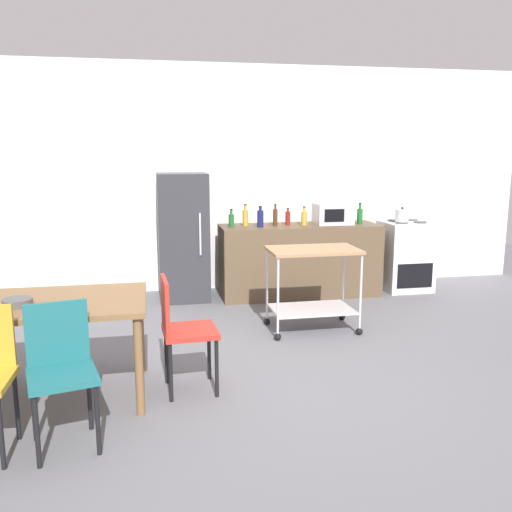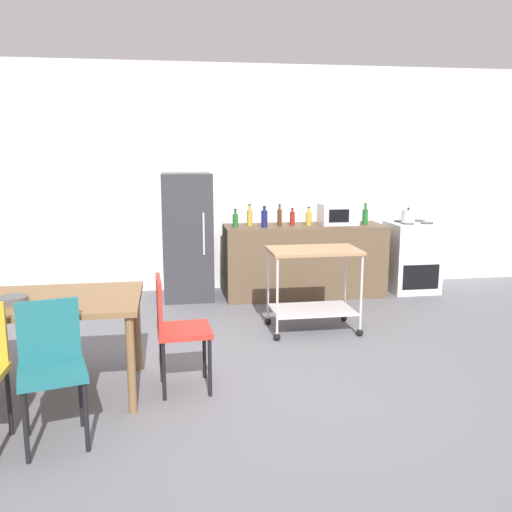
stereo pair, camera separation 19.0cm
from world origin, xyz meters
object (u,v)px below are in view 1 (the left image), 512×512
dining_table (40,312)px  microwave (333,214)px  bottle_wine (245,217)px  bottle_soda (275,217)px  bottle_sesame_oil (288,218)px  kettle (402,215)px  bottle_hot_sauce (231,220)px  chair_teal (61,365)px  bottle_soy_sauce (260,218)px  fruit_bowl (17,302)px  stove_oven (405,256)px  refrigerator (183,237)px  kitchen_cart (313,275)px  chair_red (181,326)px  bottle_vinegar (360,216)px  bottle_sparkling_water (304,218)px

dining_table → microwave: size_ratio=3.26×
bottle_wine → bottle_soda: (0.36, -0.07, 0.00)m
bottle_soda → bottle_sesame_oil: bottle_soda is taller
kettle → bottle_hot_sauce: bearing=178.4°
bottle_wine → kettle: bottle_wine is taller
chair_teal → bottle_soy_sauce: bottle_soy_sauce is taller
fruit_bowl → kettle: (4.10, 2.55, 0.23)m
bottle_soda → fruit_bowl: bearing=-133.1°
stove_oven → fruit_bowl: bearing=-147.9°
bottle_soda → refrigerator: bearing=174.3°
fruit_bowl → kitchen_cart: bearing=26.4°
bottle_soy_sauce → fruit_bowl: (-2.25, -2.54, -0.23)m
bottle_soy_sauce → bottle_sesame_oil: size_ratio=1.20×
bottle_wine → bottle_sesame_oil: size_ratio=1.25×
chair_red → chair_teal: same height
bottle_wine → bottle_vinegar: 1.46m
stove_oven → bottle_vinegar: 0.87m
chair_teal → bottle_soda: bearing=43.1°
refrigerator → kettle: 2.80m
bottle_sparkling_water → microwave: bearing=5.8°
dining_table → bottle_wine: bottle_wine is taller
bottle_hot_sauce → bottle_sparkling_water: 0.91m
kitchen_cart → bottle_sesame_oil: bottle_sesame_oil is taller
bottle_wine → bottle_soda: 0.37m
bottle_soy_sauce → microwave: microwave is taller
bottle_sesame_oil → kitchen_cart: bearing=-93.9°
stove_oven → bottle_sparkling_water: (-1.41, -0.05, 0.54)m
chair_red → bottle_wine: 2.85m
dining_table → bottle_wine: 3.26m
bottle_soy_sauce → bottle_sesame_oil: (0.38, 0.13, -0.02)m
bottle_hot_sauce → bottle_soda: size_ratio=0.81×
kitchen_cart → bottle_hot_sauce: bottle_hot_sauce is taller
chair_red → chair_teal: bearing=125.5°
microwave → kettle: bearing=-5.5°
chair_teal → bottle_vinegar: 4.53m
dining_table → bottle_sesame_oil: size_ratio=6.98×
bottle_vinegar → refrigerator: bearing=176.5°
stove_oven → bottle_soy_sauce: bottle_soy_sauce is taller
refrigerator → kettle: refrigerator is taller
bottle_sesame_oil → fruit_bowl: bearing=-134.6°
bottle_soy_sauce → bottle_hot_sauce: bearing=167.7°
bottle_hot_sauce → kitchen_cart: bearing=-65.2°
bottle_soda → kettle: 1.65m
chair_red → dining_table: bearing=83.6°
kitchen_cart → bottle_hot_sauce: size_ratio=4.14×
refrigerator → bottle_vinegar: bearing=-3.5°
stove_oven → kettle: 0.57m
bottle_sesame_oil → microwave: microwave is taller
bottle_sesame_oil → bottle_sparkling_water: 0.20m
chair_teal → kitchen_cart: size_ratio=0.98×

